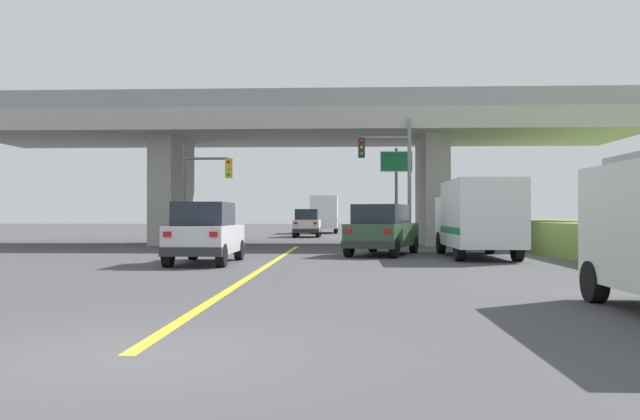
{
  "coord_description": "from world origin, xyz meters",
  "views": [
    {
      "loc": [
        2.51,
        -7.23,
        1.61
      ],
      "look_at": [
        1.32,
        21.5,
        1.83
      ],
      "focal_mm": 36.11,
      "sensor_mm": 36.0,
      "label": 1
    }
  ],
  "objects_px": {
    "suv_lead": "(206,233)",
    "semi_truck_distant": "(325,214)",
    "box_truck": "(477,217)",
    "highway_sign": "(396,174)",
    "traffic_signal_nearside": "(393,169)",
    "traffic_signal_farside": "(201,183)",
    "suv_crossing": "(382,230)",
    "sedan_oncoming": "(307,223)"
  },
  "relations": [
    {
      "from": "suv_lead",
      "to": "semi_truck_distant",
      "type": "relative_size",
      "value": 0.68
    },
    {
      "from": "box_truck",
      "to": "highway_sign",
      "type": "bearing_deg",
      "value": 106.37
    },
    {
      "from": "suv_lead",
      "to": "highway_sign",
      "type": "bearing_deg",
      "value": 58.12
    },
    {
      "from": "highway_sign",
      "to": "semi_truck_distant",
      "type": "xyz_separation_m",
      "value": [
        -4.46,
        24.08,
        -2.01
      ]
    },
    {
      "from": "suv_lead",
      "to": "semi_truck_distant",
      "type": "xyz_separation_m",
      "value": [
        2.72,
        35.61,
        0.66
      ]
    },
    {
      "from": "traffic_signal_nearside",
      "to": "traffic_signal_farside",
      "type": "distance_m",
      "value": 9.45
    },
    {
      "from": "suv_lead",
      "to": "traffic_signal_farside",
      "type": "relative_size",
      "value": 0.86
    },
    {
      "from": "suv_crossing",
      "to": "sedan_oncoming",
      "type": "height_order",
      "value": "same"
    },
    {
      "from": "sedan_oncoming",
      "to": "suv_crossing",
      "type": "bearing_deg",
      "value": -78.35
    },
    {
      "from": "semi_truck_distant",
      "to": "sedan_oncoming",
      "type": "bearing_deg",
      "value": -95.18
    },
    {
      "from": "suv_lead",
      "to": "traffic_signal_nearside",
      "type": "height_order",
      "value": "traffic_signal_nearside"
    },
    {
      "from": "traffic_signal_nearside",
      "to": "highway_sign",
      "type": "bearing_deg",
      "value": 81.54
    },
    {
      "from": "sedan_oncoming",
      "to": "traffic_signal_farside",
      "type": "relative_size",
      "value": 0.84
    },
    {
      "from": "box_truck",
      "to": "traffic_signal_nearside",
      "type": "height_order",
      "value": "traffic_signal_nearside"
    },
    {
      "from": "sedan_oncoming",
      "to": "traffic_signal_nearside",
      "type": "height_order",
      "value": "traffic_signal_nearside"
    },
    {
      "from": "sedan_oncoming",
      "to": "traffic_signal_nearside",
      "type": "xyz_separation_m",
      "value": [
        5.09,
        -15.89,
        2.79
      ]
    },
    {
      "from": "semi_truck_distant",
      "to": "box_truck",
      "type": "bearing_deg",
      "value": -77.99
    },
    {
      "from": "traffic_signal_nearside",
      "to": "highway_sign",
      "type": "xyz_separation_m",
      "value": [
        0.28,
        1.89,
        -0.12
      ]
    },
    {
      "from": "highway_sign",
      "to": "suv_lead",
      "type": "bearing_deg",
      "value": -121.88
    },
    {
      "from": "sedan_oncoming",
      "to": "suv_lead",
      "type": "bearing_deg",
      "value": -94.04
    },
    {
      "from": "traffic_signal_farside",
      "to": "sedan_oncoming",
      "type": "bearing_deg",
      "value": 74.17
    },
    {
      "from": "highway_sign",
      "to": "box_truck",
      "type": "bearing_deg",
      "value": -73.63
    },
    {
      "from": "traffic_signal_nearside",
      "to": "semi_truck_distant",
      "type": "distance_m",
      "value": 26.39
    },
    {
      "from": "traffic_signal_nearside",
      "to": "suv_lead",
      "type": "bearing_deg",
      "value": -125.56
    },
    {
      "from": "box_truck",
      "to": "semi_truck_distant",
      "type": "distance_m",
      "value": 32.98
    },
    {
      "from": "suv_lead",
      "to": "highway_sign",
      "type": "xyz_separation_m",
      "value": [
        7.17,
        11.53,
        2.67
      ]
    },
    {
      "from": "sedan_oncoming",
      "to": "semi_truck_distant",
      "type": "distance_m",
      "value": 10.15
    },
    {
      "from": "suv_lead",
      "to": "sedan_oncoming",
      "type": "distance_m",
      "value": 25.59
    },
    {
      "from": "box_truck",
      "to": "semi_truck_distant",
      "type": "bearing_deg",
      "value": 102.01
    },
    {
      "from": "highway_sign",
      "to": "semi_truck_distant",
      "type": "bearing_deg",
      "value": 100.49
    },
    {
      "from": "semi_truck_distant",
      "to": "traffic_signal_farside",
      "type": "bearing_deg",
      "value": -101.68
    },
    {
      "from": "traffic_signal_nearside",
      "to": "semi_truck_distant",
      "type": "height_order",
      "value": "traffic_signal_nearside"
    },
    {
      "from": "suv_crossing",
      "to": "highway_sign",
      "type": "height_order",
      "value": "highway_sign"
    },
    {
      "from": "box_truck",
      "to": "highway_sign",
      "type": "distance_m",
      "value": 8.79
    },
    {
      "from": "traffic_signal_nearside",
      "to": "highway_sign",
      "type": "distance_m",
      "value": 1.92
    },
    {
      "from": "traffic_signal_farside",
      "to": "highway_sign",
      "type": "relative_size",
      "value": 1.02
    },
    {
      "from": "sedan_oncoming",
      "to": "highway_sign",
      "type": "bearing_deg",
      "value": -69.0
    },
    {
      "from": "suv_lead",
      "to": "traffic_signal_nearside",
      "type": "distance_m",
      "value": 12.17
    },
    {
      "from": "box_truck",
      "to": "sedan_oncoming",
      "type": "height_order",
      "value": "box_truck"
    },
    {
      "from": "suv_crossing",
      "to": "box_truck",
      "type": "distance_m",
      "value": 3.79
    },
    {
      "from": "highway_sign",
      "to": "suv_crossing",
      "type": "bearing_deg",
      "value": -99.08
    },
    {
      "from": "suv_crossing",
      "to": "traffic_signal_farside",
      "type": "distance_m",
      "value": 10.47
    }
  ]
}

